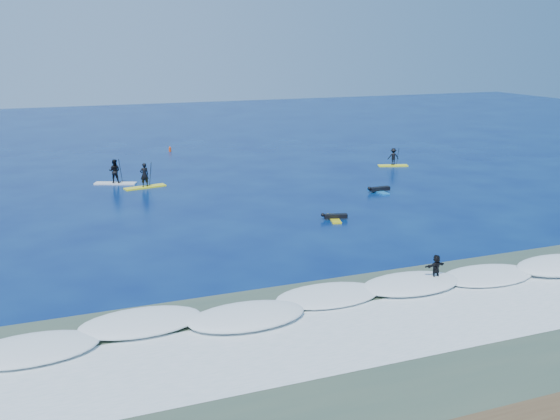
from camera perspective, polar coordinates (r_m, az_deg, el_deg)
name	(u,v)px	position (r m, az deg, el deg)	size (l,w,h in m)	color
ground	(305,230)	(36.65, 2.28, -1.88)	(160.00, 160.00, 0.00)	#04144C
shallow_water	(448,330)	(25.27, 15.12, -10.55)	(90.00, 13.00, 0.01)	#394D3D
breaking_wave	(394,292)	(28.28, 10.36, -7.42)	(40.00, 6.00, 0.30)	white
whitewater	(433,320)	(26.00, 13.82, -9.72)	(34.00, 5.00, 0.02)	silver
sup_paddler_left	(145,179)	(48.23, -12.27, 2.81)	(3.23, 1.37, 2.20)	yellow
sup_paddler_center	(115,173)	(50.04, -14.87, 3.26)	(3.25, 1.98, 2.24)	white
sup_paddler_right	(393,158)	(56.32, 10.31, 4.69)	(2.69, 1.40, 1.84)	#F9FF1B
prone_paddler_near	(334,217)	(38.97, 4.98, -0.65)	(1.67, 2.18, 0.44)	yellow
prone_paddler_far	(378,190)	(46.50, 8.99, 1.85)	(1.81, 2.29, 0.48)	#186FB7
wave_surfer	(436,269)	(29.35, 14.06, -5.26)	(1.77, 0.63, 1.25)	white
marker_buoy	(170,149)	(63.78, -10.03, 5.51)	(0.25, 0.25, 0.60)	red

